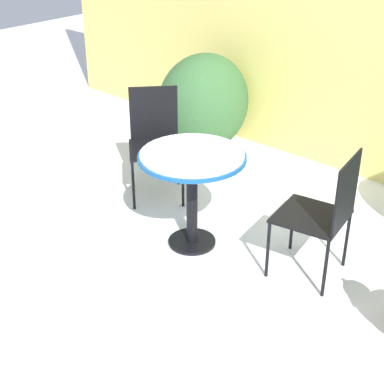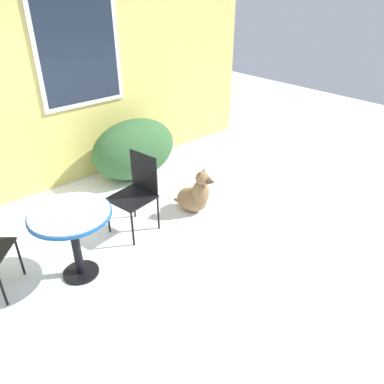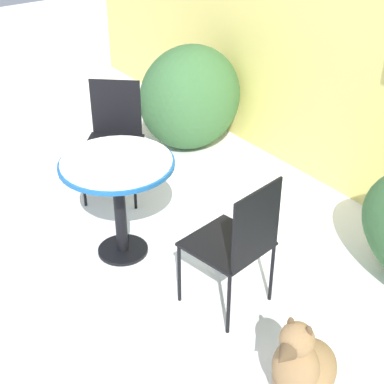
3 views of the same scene
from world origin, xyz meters
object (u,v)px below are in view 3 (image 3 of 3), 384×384
Objects in this scene: patio_chair_near_table at (114,134)px; dog at (302,367)px; patio_table at (118,178)px; patio_chair_far_side at (238,241)px.

patio_chair_near_table is 2.58m from dog.
patio_chair_near_table is (-0.82, 0.43, -0.10)m from patio_table.
dog is (0.77, -0.18, -0.30)m from patio_chair_far_side.
patio_chair_near_table is 1.51× the size of dog.
dog is at bearing -55.57° from patio_chair_near_table.
dog is (2.54, -0.32, -0.30)m from patio_chair_near_table.
patio_table is 0.93m from patio_chair_near_table.
patio_table is at bearing -82.54° from patio_chair_far_side.
dog is (1.73, 0.11, -0.40)m from patio_table.
patio_chair_far_side reaches higher than patio_table.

